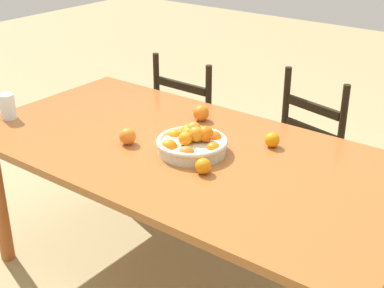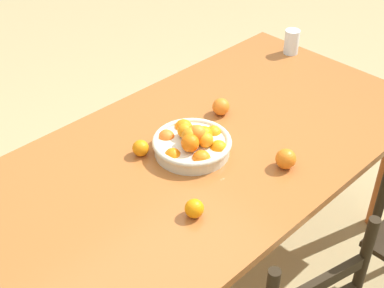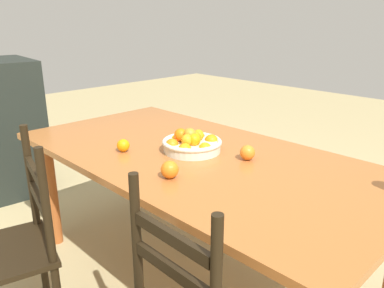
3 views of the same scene
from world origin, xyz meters
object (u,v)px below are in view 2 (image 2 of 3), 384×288
Objects in this scene: orange_loose_0 at (194,208)px; fruit_bowl at (193,143)px; drinking_glass at (292,42)px; orange_loose_2 at (286,159)px; dining_table at (201,165)px; orange_loose_3 at (141,148)px; orange_loose_1 at (221,107)px.

fruit_bowl is at bearing -133.97° from orange_loose_0.
fruit_bowl is at bearing 14.31° from drinking_glass.
fruit_bowl is at bearing -59.53° from orange_loose_2.
orange_loose_3 is (0.20, -0.14, 0.12)m from dining_table.
drinking_glass is at bearing -164.50° from dining_table.
orange_loose_0 is 0.65m from orange_loose_1.
orange_loose_0 is 0.40m from orange_loose_3.
orange_loose_0 is (0.29, 0.25, 0.12)m from dining_table.
orange_loose_0 is (0.25, 0.26, -0.01)m from fruit_bowl.
fruit_bowl is 4.68× the size of orange_loose_0.
drinking_glass is (-0.69, -0.14, 0.03)m from orange_loose_1.
orange_loose_2 is (0.10, 0.43, 0.00)m from orange_loose_1.
orange_loose_3 reaches higher than dining_table.
orange_loose_1 is 0.44m from orange_loose_2.
orange_loose_3 is (0.16, -0.13, -0.01)m from fruit_bowl.
fruit_bowl is 3.97× the size of orange_loose_2.
orange_loose_1 is (-0.28, -0.11, -0.01)m from fruit_bowl.
fruit_bowl reaches higher than drinking_glass.
orange_loose_0 is 1.02× the size of orange_loose_3.
orange_loose_2 reaches higher than orange_loose_3.
orange_loose_1 is at bearing 11.35° from drinking_glass.
orange_loose_2 reaches higher than orange_loose_0.
fruit_bowl reaches higher than dining_table.
drinking_glass is at bearing -165.69° from fruit_bowl.
drinking_glass is (-0.93, -0.26, 0.15)m from dining_table.
orange_loose_3 is at bearing 5.84° from drinking_glass.
orange_loose_0 is at bearing 76.57° from orange_loose_3.
dining_table is 0.13m from fruit_bowl.
fruit_bowl is at bearing 139.77° from orange_loose_3.
orange_loose_0 is 0.44m from orange_loose_2.
fruit_bowl is 4.16× the size of orange_loose_1.
fruit_bowl is at bearing -14.03° from dining_table.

